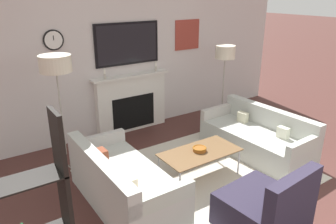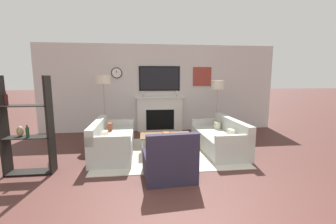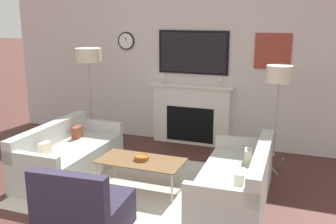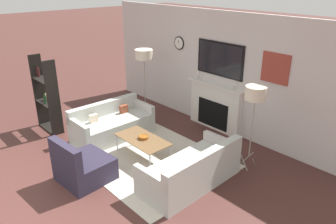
{
  "view_description": "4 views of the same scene",
  "coord_description": "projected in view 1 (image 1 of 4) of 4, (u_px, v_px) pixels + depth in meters",
  "views": [
    {
      "loc": [
        -2.75,
        -0.46,
        2.58
      ],
      "look_at": [
        -0.21,
        3.29,
        0.88
      ],
      "focal_mm": 35.0,
      "sensor_mm": 36.0,
      "label": 1
    },
    {
      "loc": [
        -0.57,
        -2.15,
        1.7
      ],
      "look_at": [
        0.07,
        3.27,
        0.85
      ],
      "focal_mm": 24.0,
      "sensor_mm": 36.0,
      "label": 2
    },
    {
      "loc": [
        2.03,
        -1.76,
        2.32
      ],
      "look_at": [
        0.14,
        3.27,
        0.97
      ],
      "focal_mm": 42.0,
      "sensor_mm": 36.0,
      "label": 3
    },
    {
      "loc": [
        4.53,
        -0.73,
        3.37
      ],
      "look_at": [
        0.34,
        3.05,
        1.02
      ],
      "focal_mm": 35.0,
      "sensor_mm": 36.0,
      "label": 4
    }
  ],
  "objects": [
    {
      "name": "couch_right",
      "position": [
        257.0,
        138.0,
        5.43
      ],
      "size": [
        0.88,
        1.87,
        0.74
      ],
      "color": "#B5B8AF",
      "rests_on": "ground_plane"
    },
    {
      "name": "armchair",
      "position": [
        266.0,
        209.0,
        3.67
      ],
      "size": [
        0.89,
        0.89,
        0.84
      ],
      "color": "#2A2436",
      "rests_on": "ground_plane"
    },
    {
      "name": "decorative_bowl",
      "position": [
        199.0,
        149.0,
        4.66
      ],
      "size": [
        0.2,
        0.2,
        0.06
      ],
      "color": "#97501A",
      "rests_on": "coffee_table"
    },
    {
      "name": "area_rug",
      "position": [
        198.0,
        174.0,
        4.87
      ],
      "size": [
        3.1,
        2.36,
        0.01
      ],
      "color": "beige",
      "rests_on": "ground_plane"
    },
    {
      "name": "floor_lamp_left",
      "position": [
        56.0,
        66.0,
        4.42
      ],
      "size": [
        0.43,
        0.43,
        1.77
      ],
      "color": "#9E998E",
      "rests_on": "ground_plane"
    },
    {
      "name": "coffee_table",
      "position": [
        200.0,
        153.0,
        4.66
      ],
      "size": [
        1.15,
        0.59,
        0.42
      ],
      "color": "brown",
      "rests_on": "ground_plane"
    },
    {
      "name": "floor_lamp_right",
      "position": [
        225.0,
        54.0,
        6.12
      ],
      "size": [
        0.37,
        0.37,
        1.62
      ],
      "color": "#9E998E",
      "rests_on": "ground_plane"
    },
    {
      "name": "couch_left",
      "position": [
        123.0,
        184.0,
        4.12
      ],
      "size": [
        0.83,
        1.77,
        0.75
      ],
      "color": "#B5B8AF",
      "rests_on": "ground_plane"
    },
    {
      "name": "fireplace_wall",
      "position": [
        128.0,
        66.0,
        6.11
      ],
      "size": [
        7.44,
        0.28,
        2.7
      ],
      "color": "silver",
      "rests_on": "ground_plane"
    }
  ]
}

